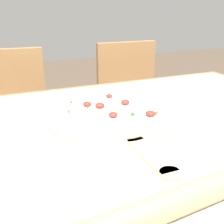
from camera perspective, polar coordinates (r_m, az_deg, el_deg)
dining_table at (r=0.87m, az=4.57°, el=-9.42°), size 1.44×0.99×0.76m
towel_cloth at (r=0.82m, az=4.77°, el=-3.43°), size 1.36×0.91×0.00m
pizza_peel at (r=0.87m, az=-0.30°, el=-1.20°), size 0.39×0.57×0.01m
pizza at (r=0.88m, az=-0.73°, el=0.35°), size 0.37×0.37×0.03m
rolling_pin at (r=0.49m, az=8.92°, el=-19.12°), size 0.44×0.08×0.05m
chair_left at (r=1.60m, az=-19.53°, el=-1.78°), size 0.44×0.44×0.88m
chair_right at (r=1.77m, az=3.90°, el=1.62°), size 0.42×0.42×0.88m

